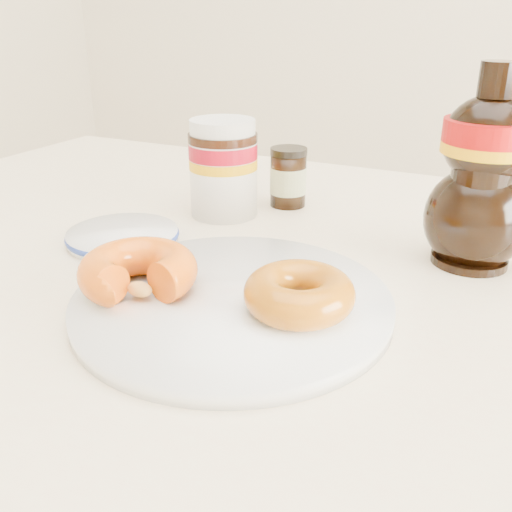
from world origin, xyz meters
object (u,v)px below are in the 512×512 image
at_px(blue_rim_saucer, 123,236).
at_px(dark_jar, 288,178).
at_px(nutella_jar, 223,164).
at_px(donut_bitten, 138,271).
at_px(syrup_bottle, 483,169).
at_px(donut_whole, 299,293).
at_px(dining_table, 300,335).
at_px(plate, 232,302).

bearing_deg(blue_rim_saucer, dark_jar, 60.26).
bearing_deg(nutella_jar, dark_jar, 49.59).
xyz_separation_m(donut_bitten, dark_jar, (0.01, 0.34, 0.01)).
bearing_deg(blue_rim_saucer, syrup_bottle, 17.16).
bearing_deg(donut_bitten, dark_jar, 102.74).
xyz_separation_m(donut_bitten, donut_whole, (0.15, 0.03, -0.00)).
height_order(dark_jar, blue_rim_saucer, dark_jar).
bearing_deg(donut_bitten, donut_whole, 24.65).
height_order(donut_bitten, donut_whole, donut_bitten).
xyz_separation_m(dining_table, blue_rim_saucer, (-0.23, -0.02, 0.09)).
distance_m(dark_jar, blue_rim_saucer, 0.25).
relative_size(nutella_jar, syrup_bottle, 0.60).
height_order(plate, dark_jar, dark_jar).
xyz_separation_m(dining_table, syrup_bottle, (0.16, 0.10, 0.19)).
distance_m(syrup_bottle, blue_rim_saucer, 0.42).
relative_size(donut_bitten, syrup_bottle, 0.52).
bearing_deg(syrup_bottle, donut_whole, -119.15).
height_order(dining_table, plate, plate).
distance_m(donut_whole, syrup_bottle, 0.25).
distance_m(donut_bitten, donut_whole, 0.15).
bearing_deg(blue_rim_saucer, donut_bitten, -45.95).
height_order(plate, blue_rim_saucer, plate).
relative_size(dining_table, nutella_jar, 10.86).
bearing_deg(plate, blue_rim_saucer, 155.52).
height_order(donut_bitten, blue_rim_saucer, donut_bitten).
bearing_deg(dining_table, syrup_bottle, 31.47).
bearing_deg(syrup_bottle, donut_bitten, -138.28).
height_order(donut_bitten, dark_jar, dark_jar).
bearing_deg(donut_whole, plate, 179.27).
bearing_deg(nutella_jar, donut_bitten, -78.09).
xyz_separation_m(plate, dark_jar, (-0.08, 0.31, 0.03)).
relative_size(dining_table, donut_whole, 14.26).
distance_m(dining_table, syrup_bottle, 0.27).
bearing_deg(dark_jar, blue_rim_saucer, -119.74).
bearing_deg(donut_bitten, dining_table, 66.39).
height_order(dining_table, dark_jar, dark_jar).
distance_m(donut_whole, blue_rim_saucer, 0.28).
distance_m(nutella_jar, syrup_bottle, 0.33).
distance_m(dining_table, donut_whole, 0.17).
xyz_separation_m(dark_jar, blue_rim_saucer, (-0.12, -0.22, -0.03)).
distance_m(plate, dark_jar, 0.32).
bearing_deg(dark_jar, syrup_bottle, -20.53).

